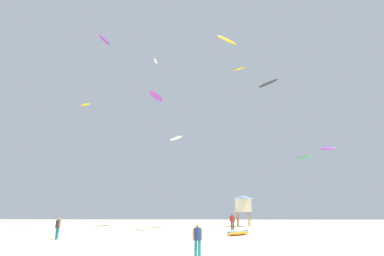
{
  "coord_description": "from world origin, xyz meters",
  "views": [
    {
      "loc": [
        0.71,
        -11.33,
        2.21
      ],
      "look_at": [
        0.0,
        19.81,
        10.62
      ],
      "focal_mm": 28.3,
      "sensor_mm": 36.0,
      "label": 1
    }
  ],
  "objects_px": {
    "person_foreground": "(198,237)",
    "kite_aloft_7": "(239,69)",
    "person_midground": "(232,220)",
    "kite_aloft_0": "(156,61)",
    "kite_aloft_3": "(305,157)",
    "kite_aloft_4": "(268,83)",
    "lifeguard_tower": "(243,203)",
    "kite_aloft_2": "(105,40)",
    "kite_aloft_6": "(227,40)",
    "kite_aloft_5": "(85,105)",
    "kite_aloft_9": "(328,148)",
    "kite_aloft_8": "(156,96)",
    "person_left": "(58,226)",
    "kite_grounded_near": "(238,233)",
    "kite_aloft_1": "(176,138)"
  },
  "relations": [
    {
      "from": "lifeguard_tower",
      "to": "kite_aloft_4",
      "type": "bearing_deg",
      "value": 38.28
    },
    {
      "from": "kite_aloft_2",
      "to": "kite_aloft_9",
      "type": "bearing_deg",
      "value": 0.22
    },
    {
      "from": "kite_aloft_6",
      "to": "person_foreground",
      "type": "bearing_deg",
      "value": -100.54
    },
    {
      "from": "person_left",
      "to": "kite_aloft_4",
      "type": "bearing_deg",
      "value": 172.38
    },
    {
      "from": "kite_aloft_5",
      "to": "kite_aloft_6",
      "type": "bearing_deg",
      "value": -30.26
    },
    {
      "from": "person_left",
      "to": "kite_aloft_3",
      "type": "height_order",
      "value": "kite_aloft_3"
    },
    {
      "from": "lifeguard_tower",
      "to": "kite_aloft_1",
      "type": "height_order",
      "value": "kite_aloft_1"
    },
    {
      "from": "person_midground",
      "to": "kite_grounded_near",
      "type": "distance_m",
      "value": 7.7
    },
    {
      "from": "kite_aloft_1",
      "to": "kite_grounded_near",
      "type": "bearing_deg",
      "value": -44.02
    },
    {
      "from": "kite_aloft_5",
      "to": "kite_aloft_9",
      "type": "distance_m",
      "value": 41.1
    },
    {
      "from": "kite_aloft_3",
      "to": "kite_aloft_4",
      "type": "distance_m",
      "value": 14.51
    },
    {
      "from": "kite_aloft_2",
      "to": "kite_aloft_3",
      "type": "relative_size",
      "value": 1.33
    },
    {
      "from": "kite_grounded_near",
      "to": "kite_aloft_1",
      "type": "xyz_separation_m",
      "value": [
        -6.1,
        5.89,
        10.07
      ]
    },
    {
      "from": "kite_grounded_near",
      "to": "kite_aloft_3",
      "type": "height_order",
      "value": "kite_aloft_3"
    },
    {
      "from": "lifeguard_tower",
      "to": "kite_aloft_3",
      "type": "relative_size",
      "value": 1.69
    },
    {
      "from": "kite_aloft_4",
      "to": "kite_aloft_8",
      "type": "distance_m",
      "value": 19.16
    },
    {
      "from": "kite_aloft_0",
      "to": "kite_aloft_3",
      "type": "height_order",
      "value": "kite_aloft_0"
    },
    {
      "from": "kite_aloft_2",
      "to": "kite_aloft_4",
      "type": "distance_m",
      "value": 27.31
    },
    {
      "from": "kite_aloft_1",
      "to": "kite_aloft_9",
      "type": "relative_size",
      "value": 1.27
    },
    {
      "from": "person_left",
      "to": "kite_aloft_9",
      "type": "relative_size",
      "value": 0.78
    },
    {
      "from": "kite_aloft_4",
      "to": "kite_aloft_5",
      "type": "distance_m",
      "value": 32.71
    },
    {
      "from": "kite_aloft_8",
      "to": "kite_aloft_3",
      "type": "bearing_deg",
      "value": 22.82
    },
    {
      "from": "person_midground",
      "to": "kite_aloft_2",
      "type": "xyz_separation_m",
      "value": [
        -18.23,
        5.13,
        26.44
      ]
    },
    {
      "from": "kite_grounded_near",
      "to": "lifeguard_tower",
      "type": "xyz_separation_m",
      "value": [
        2.55,
        14.45,
        2.87
      ]
    },
    {
      "from": "kite_grounded_near",
      "to": "kite_aloft_8",
      "type": "height_order",
      "value": "kite_aloft_8"
    },
    {
      "from": "kite_aloft_0",
      "to": "lifeguard_tower",
      "type": "bearing_deg",
      "value": -20.69
    },
    {
      "from": "person_midground",
      "to": "kite_aloft_8",
      "type": "height_order",
      "value": "kite_aloft_8"
    },
    {
      "from": "kite_aloft_0",
      "to": "kite_aloft_6",
      "type": "distance_m",
      "value": 15.82
    },
    {
      "from": "person_left",
      "to": "kite_aloft_2",
      "type": "bearing_deg",
      "value": -131.44
    },
    {
      "from": "kite_aloft_0",
      "to": "kite_aloft_7",
      "type": "bearing_deg",
      "value": 4.25
    },
    {
      "from": "person_foreground",
      "to": "kite_aloft_8",
      "type": "height_order",
      "value": "kite_aloft_8"
    },
    {
      "from": "person_midground",
      "to": "kite_aloft_4",
      "type": "distance_m",
      "value": 25.69
    },
    {
      "from": "person_left",
      "to": "kite_aloft_9",
      "type": "height_order",
      "value": "kite_aloft_9"
    },
    {
      "from": "lifeguard_tower",
      "to": "kite_aloft_6",
      "type": "relative_size",
      "value": 1.17
    },
    {
      "from": "kite_aloft_0",
      "to": "kite_aloft_8",
      "type": "relative_size",
      "value": 0.45
    },
    {
      "from": "person_left",
      "to": "kite_aloft_4",
      "type": "relative_size",
      "value": 0.39
    },
    {
      "from": "kite_aloft_7",
      "to": "kite_aloft_9",
      "type": "xyz_separation_m",
      "value": [
        10.52,
        -7.74,
        -15.88
      ]
    },
    {
      "from": "kite_aloft_8",
      "to": "kite_aloft_9",
      "type": "xyz_separation_m",
      "value": [
        24.05,
        -1.05,
        -8.25
      ]
    },
    {
      "from": "lifeguard_tower",
      "to": "kite_aloft_2",
      "type": "relative_size",
      "value": 1.28
    },
    {
      "from": "kite_grounded_near",
      "to": "kite_aloft_3",
      "type": "bearing_deg",
      "value": 58.32
    },
    {
      "from": "kite_grounded_near",
      "to": "kite_aloft_0",
      "type": "relative_size",
      "value": 1.46
    },
    {
      "from": "person_midground",
      "to": "kite_aloft_6",
      "type": "relative_size",
      "value": 0.5
    },
    {
      "from": "person_foreground",
      "to": "kite_aloft_7",
      "type": "relative_size",
      "value": 0.61
    },
    {
      "from": "kite_aloft_8",
      "to": "kite_aloft_9",
      "type": "relative_size",
      "value": 2.16
    },
    {
      "from": "person_midground",
      "to": "kite_aloft_0",
      "type": "xyz_separation_m",
      "value": [
        -11.27,
        11.9,
        26.31
      ]
    },
    {
      "from": "kite_grounded_near",
      "to": "kite_aloft_1",
      "type": "distance_m",
      "value": 13.16
    },
    {
      "from": "kite_aloft_9",
      "to": "kite_aloft_0",
      "type": "bearing_deg",
      "value": 165.24
    },
    {
      "from": "person_foreground",
      "to": "person_left",
      "type": "distance_m",
      "value": 13.83
    },
    {
      "from": "person_foreground",
      "to": "kite_aloft_7",
      "type": "xyz_separation_m",
      "value": [
        7.29,
        33.47,
        25.29
      ]
    },
    {
      "from": "person_left",
      "to": "kite_grounded_near",
      "type": "bearing_deg",
      "value": 142.98
    }
  ]
}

